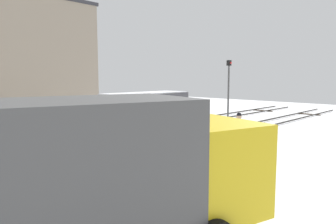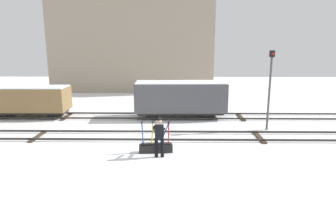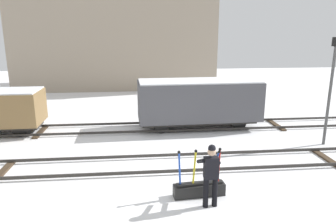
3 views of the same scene
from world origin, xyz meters
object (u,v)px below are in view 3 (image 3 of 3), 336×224
Objects in this scene: signal_post at (331,82)px; rail_worker at (211,172)px; freight_car_back_track at (199,101)px; switch_lever_frame at (199,188)px.

rail_worker is at bearing -143.99° from signal_post.
rail_worker is 0.30× the size of freight_car_back_track.
signal_post reaches higher than freight_car_back_track.
freight_car_back_track reaches higher than switch_lever_frame.
switch_lever_frame is 0.26× the size of freight_car_back_track.
signal_post is at bearing 31.30° from rail_worker.
switch_lever_frame is at bearing -102.64° from freight_car_back_track.
rail_worker is at bearing -77.73° from switch_lever_frame.
rail_worker is 7.60m from signal_post.
signal_post is at bearing 26.70° from switch_lever_frame.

